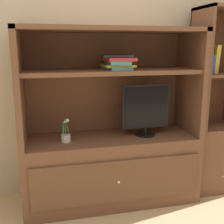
# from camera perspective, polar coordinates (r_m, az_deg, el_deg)

# --- Properties ---
(ground_plane) EXTENTS (8.00, 8.00, 0.00)m
(ground_plane) POSITION_cam_1_polar(r_m,az_deg,el_deg) (2.65, 1.86, -21.07)
(ground_plane) COLOR tan
(painted_rear_wall) EXTENTS (6.00, 0.10, 2.80)m
(painted_rear_wall) POSITION_cam_1_polar(r_m,az_deg,el_deg) (2.93, -1.83, 11.35)
(painted_rear_wall) COLOR tan
(painted_rear_wall) RESTS_ON ground_plane
(media_console) EXTENTS (1.65, 0.60, 1.65)m
(media_console) POSITION_cam_1_polar(r_m,az_deg,el_deg) (2.77, -0.27, -7.57)
(media_console) COLOR brown
(media_console) RESTS_ON ground_plane
(tv_monitor) EXTENTS (0.46, 0.19, 0.49)m
(tv_monitor) POSITION_cam_1_polar(r_m,az_deg,el_deg) (2.71, 6.79, 0.63)
(tv_monitor) COLOR black
(tv_monitor) RESTS_ON media_console
(potted_plant) EXTENTS (0.09, 0.09, 0.22)m
(potted_plant) POSITION_cam_1_polar(r_m,az_deg,el_deg) (2.58, -9.24, -4.86)
(potted_plant) COLOR beige
(potted_plant) RESTS_ON media_console
(magazine_stack) EXTENTS (0.29, 0.35, 0.13)m
(magazine_stack) POSITION_cam_1_polar(r_m,az_deg,el_deg) (2.60, 1.06, 10.03)
(magazine_stack) COLOR teal
(magazine_stack) RESTS_ON media_console
(bookshelf_tall) EXTENTS (0.48, 0.42, 1.86)m
(bookshelf_tall) POSITION_cam_1_polar(r_m,az_deg,el_deg) (3.16, 19.74, -3.91)
(bookshelf_tall) COLOR brown
(bookshelf_tall) RESTS_ON ground_plane
(upright_book_row) EXTENTS (0.13, 0.15, 0.27)m
(upright_book_row) POSITION_cam_1_polar(r_m,az_deg,el_deg) (2.97, 19.11, 9.57)
(upright_book_row) COLOR silver
(upright_book_row) RESTS_ON bookshelf_tall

